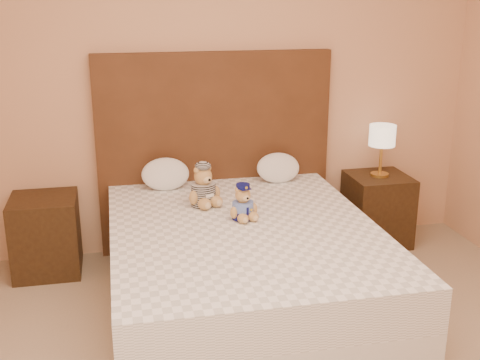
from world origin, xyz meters
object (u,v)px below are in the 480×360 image
Objects in this scene: nightstand_right at (377,209)px; teddy_police at (243,202)px; lamp at (382,138)px; pillow_right at (278,166)px; pillow_left at (165,173)px; bed at (244,267)px; nightstand_left at (46,235)px; teddy_prisoner at (203,185)px.

teddy_police reaches higher than nightstand_right.
lamp reaches higher than pillow_right.
pillow_left reaches higher than nightstand_right.
bed and nightstand_right have the same top height.
pillow_right reaches higher than teddy_police.
bed is at bearing -118.13° from pillow_right.
nightstand_left is 0.94m from pillow_left.
teddy_prisoner is at bearing -165.40° from nightstand_right.
teddy_police is 0.82× the size of teddy_prisoner.
teddy_prisoner is (-1.43, -0.37, 0.41)m from nightstand_right.
pillow_left is (-1.65, 0.03, -0.18)m from lamp.
pillow_right is (0.84, 0.00, -0.01)m from pillow_left.
pillow_right is at bearing 1.01° from nightstand_left.
pillow_left is at bearing 2.01° from nightstand_left.
pillow_left reaches higher than teddy_police.
pillow_right is at bearing 177.87° from lamp.
nightstand_left is 2.50m from nightstand_right.
nightstand_right is at bearing -2.13° from pillow_right.
teddy_police is at bearing -151.04° from nightstand_right.
bed is 6.12× the size of pillow_right.
nightstand_right is at bearing 32.62° from bed.
nightstand_right is 1.54m from teddy_prisoner.
pillow_left is at bearing 93.31° from teddy_prisoner.
pillow_right is at bearing 61.87° from bed.
lamp is 1.22× the size of pillow_right.
pillow_left reaches higher than bed.
teddy_prisoner is at bearing -62.20° from pillow_left.
nightstand_left is at bearing 180.00° from nightstand_right.
nightstand_right is at bearing -1.04° from pillow_left.
teddy_police is at bearing -81.56° from teddy_prisoner.
pillow_left is (-0.40, 0.83, 0.40)m from bed.
lamp is at bearing 180.00° from nightstand_right.
lamp is 1.76× the size of teddy_police.
pillow_left is at bearing 178.96° from nightstand_right.
pillow_left reaches higher than nightstand_left.
lamp is (1.25, 0.80, 0.57)m from bed.
nightstand_left is 1.38× the size of lamp.
teddy_police is 0.69× the size of pillow_right.
nightstand_left is at bearing 136.24° from teddy_prisoner.
nightstand_left is 1.68× the size of pillow_right.
teddy_police is at bearing -120.92° from pillow_right.
bed is 3.64× the size of nightstand_left.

